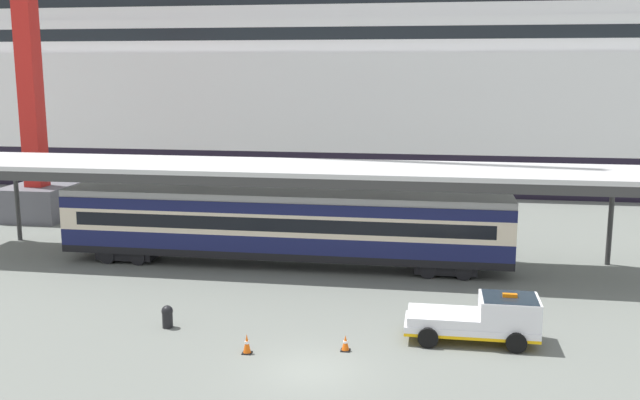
{
  "coord_description": "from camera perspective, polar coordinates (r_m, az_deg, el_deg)",
  "views": [
    {
      "loc": [
        4.23,
        -23.63,
        10.69
      ],
      "look_at": [
        -1.17,
        9.3,
        4.5
      ],
      "focal_mm": 39.95,
      "sensor_mm": 36.0,
      "label": 1
    }
  ],
  "objects": [
    {
      "name": "train_carriage",
      "position": [
        38.71,
        -3.04,
        -2.0
      ],
      "size": [
        24.45,
        2.81,
        4.11
      ],
      "color": "black",
      "rests_on": "ground"
    },
    {
      "name": "traffic_cone_mid",
      "position": [
        27.86,
        2.05,
        -11.39
      ],
      "size": [
        0.36,
        0.36,
        0.62
      ],
      "color": "black",
      "rests_on": "ground"
    },
    {
      "name": "cruise_ship",
      "position": [
        73.15,
        1.42,
        13.46
      ],
      "size": [
        126.85,
        25.03,
        43.11
      ],
      "color": "black",
      "rests_on": "ground"
    },
    {
      "name": "quay_bollard",
      "position": [
        30.77,
        -12.13,
        -9.05
      ],
      "size": [
        0.48,
        0.48,
        0.96
      ],
      "color": "black",
      "rests_on": "ground"
    },
    {
      "name": "platform_canopy",
      "position": [
        38.61,
        -2.94,
        2.43
      ],
      "size": [
        41.23,
        6.15,
        5.54
      ],
      "color": "silver",
      "rests_on": "ground"
    },
    {
      "name": "service_truck",
      "position": [
        29.23,
        13.04,
        -9.15
      ],
      "size": [
        5.21,
        2.27,
        2.02
      ],
      "color": "white",
      "rests_on": "ground"
    },
    {
      "name": "ground_plane",
      "position": [
        26.28,
        -0.79,
        -13.49
      ],
      "size": [
        400.0,
        400.0,
        0.0
      ],
      "primitive_type": "plane",
      "color": "slate"
    },
    {
      "name": "traffic_cone_near",
      "position": [
        27.71,
        -5.88,
        -11.39
      ],
      "size": [
        0.36,
        0.36,
        0.78
      ],
      "color": "black",
      "rests_on": "ground"
    }
  ]
}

